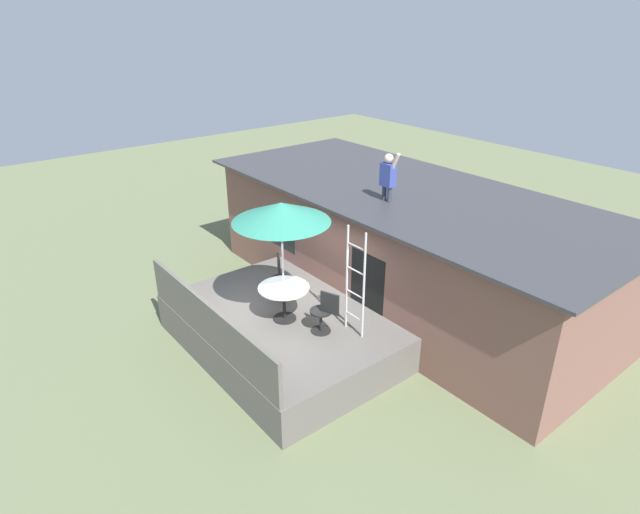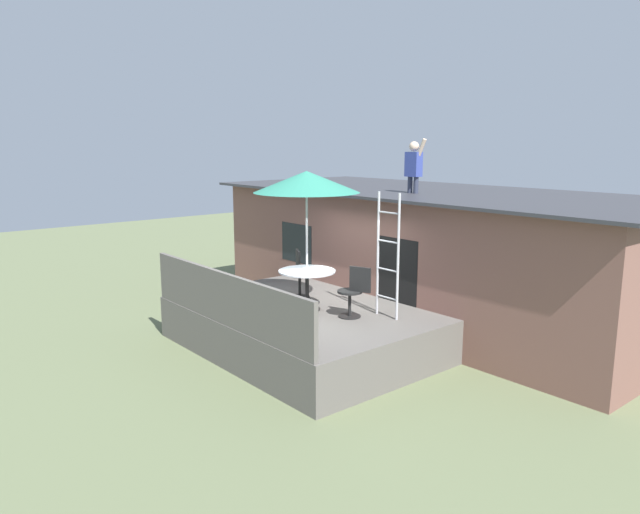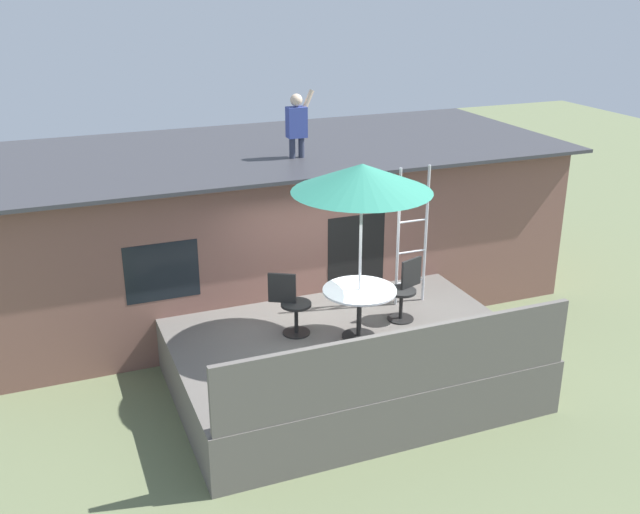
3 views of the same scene
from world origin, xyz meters
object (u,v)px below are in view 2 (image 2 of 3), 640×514
(patio_chair_left, at_px, (299,274))
(patio_chair_right, at_px, (353,292))
(person_figure, at_px, (414,163))
(patio_table, at_px, (307,279))
(step_ladder, at_px, (388,256))
(patio_umbrella, at_px, (307,182))

(patio_chair_left, bearing_deg, patio_chair_right, 24.32)
(person_figure, relative_size, patio_chair_right, 1.21)
(patio_table, relative_size, patio_chair_left, 1.13)
(person_figure, relative_size, patio_chair_left, 1.21)
(person_figure, height_order, patio_chair_left, person_figure)
(person_figure, height_order, patio_chair_right, person_figure)
(person_figure, bearing_deg, step_ladder, -59.24)
(patio_table, bearing_deg, patio_umbrella, 90.00)
(patio_umbrella, height_order, step_ladder, patio_umbrella)
(step_ladder, relative_size, person_figure, 1.98)
(patio_table, bearing_deg, person_figure, 88.06)
(patio_chair_right, bearing_deg, person_figure, -91.45)
(step_ladder, bearing_deg, patio_table, -147.12)
(patio_table, bearing_deg, patio_chair_left, 150.55)
(step_ladder, bearing_deg, patio_umbrella, -147.12)
(patio_umbrella, xyz_separation_m, patio_chair_right, (0.90, 0.32, -1.89))
(step_ladder, distance_m, patio_chair_right, 0.88)
(patio_umbrella, bearing_deg, patio_chair_left, 150.55)
(step_ladder, height_order, person_figure, person_figure)
(patio_table, distance_m, person_figure, 3.41)
(patio_umbrella, height_order, patio_chair_right, patio_umbrella)
(person_figure, distance_m, patio_chair_left, 3.26)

